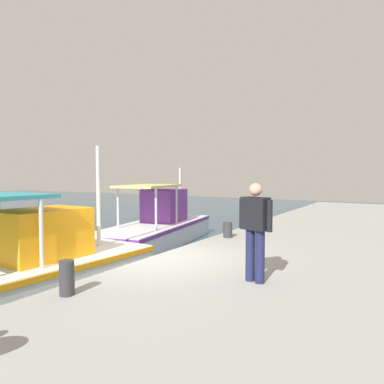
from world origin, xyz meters
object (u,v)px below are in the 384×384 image
object	(u,v)px
fishing_boat_second	(12,273)
mooring_bollard_second	(67,278)
fisherman_standing	(255,227)
mooring_bollard_third	(228,230)
fishing_boat_third	(157,226)

from	to	relation	value
fishing_boat_second	mooring_bollard_second	distance (m)	2.53
fishing_boat_second	mooring_bollard_second	size ratio (longest dim) A/B	12.42
fisherman_standing	mooring_bollard_third	xyz separation A→B (m)	(3.68, 2.22, -0.72)
fishing_boat_second	fishing_boat_third	world-z (taller)	fishing_boat_second
fishing_boat_third	fisherman_standing	xyz separation A→B (m)	(-5.25, -5.86, 1.09)
fishing_boat_third	mooring_bollard_second	distance (m)	8.21
fishing_boat_second	fisherman_standing	size ratio (longest dim) A/B	3.90
fishing_boat_second	mooring_bollard_second	bearing A→B (deg)	-105.34
fishing_boat_third	mooring_bollard_third	bearing A→B (deg)	-113.22
fisherman_standing	mooring_bollard_second	size ratio (longest dim) A/B	3.18
mooring_bollard_third	mooring_bollard_second	bearing A→B (deg)	-180.00
mooring_bollard_second	mooring_bollard_third	distance (m)	5.77
fishing_boat_third	mooring_bollard_third	size ratio (longest dim) A/B	14.91
fishing_boat_second	fishing_boat_third	distance (m)	6.80
fishing_boat_second	fishing_boat_third	size ratio (longest dim) A/B	0.99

